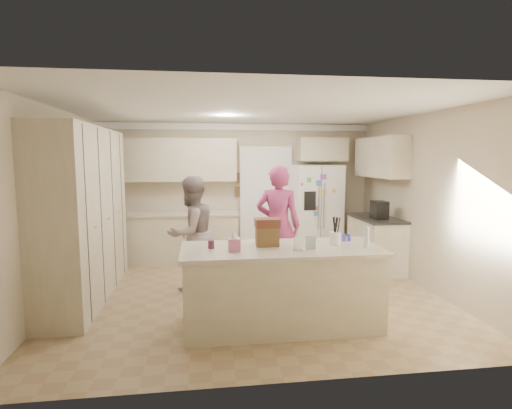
{
  "coord_description": "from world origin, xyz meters",
  "views": [
    {
      "loc": [
        -0.68,
        -5.49,
        1.95
      ],
      "look_at": [
        0.1,
        0.35,
        1.25
      ],
      "focal_mm": 28.0,
      "sensor_mm": 36.0,
      "label": 1
    }
  ],
  "objects": [
    {
      "name": "floor",
      "position": [
        0.0,
        0.0,
        -0.01
      ],
      "size": [
        5.2,
        4.6,
        0.02
      ],
      "primitive_type": "cube",
      "color": "#968059",
      "rests_on": "ground"
    },
    {
      "name": "ceiling",
      "position": [
        0.0,
        0.0,
        2.61
      ],
      "size": [
        5.2,
        4.6,
        0.02
      ],
      "primitive_type": "cube",
      "color": "white",
      "rests_on": "wall_back"
    },
    {
      "name": "wall_back",
      "position": [
        0.0,
        2.31,
        1.3
      ],
      "size": [
        5.2,
        0.02,
        2.6
      ],
      "primitive_type": "cube",
      "color": "#C5B699",
      "rests_on": "ground"
    },
    {
      "name": "wall_front",
      "position": [
        0.0,
        -2.31,
        1.3
      ],
      "size": [
        5.2,
        0.02,
        2.6
      ],
      "primitive_type": "cube",
      "color": "#C5B699",
      "rests_on": "ground"
    },
    {
      "name": "wall_left",
      "position": [
        -2.61,
        0.0,
        1.3
      ],
      "size": [
        0.02,
        4.6,
        2.6
      ],
      "primitive_type": "cube",
      "color": "#C5B699",
      "rests_on": "ground"
    },
    {
      "name": "wall_right",
      "position": [
        2.61,
        0.0,
        1.3
      ],
      "size": [
        0.02,
        4.6,
        2.6
      ],
      "primitive_type": "cube",
      "color": "#C5B699",
      "rests_on": "ground"
    },
    {
      "name": "crown_back",
      "position": [
        0.0,
        2.26,
        2.53
      ],
      "size": [
        5.2,
        0.08,
        0.12
      ],
      "primitive_type": "cube",
      "color": "white",
      "rests_on": "wall_back"
    },
    {
      "name": "pantry_bank",
      "position": [
        -2.3,
        0.2,
        1.18
      ],
      "size": [
        0.6,
        2.6,
        2.35
      ],
      "primitive_type": "cube",
      "color": "beige",
      "rests_on": "floor"
    },
    {
      "name": "back_base_cab",
      "position": [
        -1.15,
        2.0,
        0.44
      ],
      "size": [
        2.2,
        0.6,
        0.88
      ],
      "primitive_type": "cube",
      "color": "beige",
      "rests_on": "floor"
    },
    {
      "name": "back_countertop",
      "position": [
        -1.15,
        1.99,
        0.9
      ],
      "size": [
        2.24,
        0.63,
        0.04
      ],
      "primitive_type": "cube",
      "color": "beige",
      "rests_on": "back_base_cab"
    },
    {
      "name": "back_upper_cab",
      "position": [
        -1.15,
        2.12,
        1.9
      ],
      "size": [
        2.2,
        0.35,
        0.8
      ],
      "primitive_type": "cube",
      "color": "beige",
      "rests_on": "wall_back"
    },
    {
      "name": "doorway_opening",
      "position": [
        0.55,
        2.28,
        1.05
      ],
      "size": [
        0.9,
        0.06,
        2.1
      ],
      "primitive_type": "cube",
      "color": "black",
      "rests_on": "floor"
    },
    {
      "name": "doorway_casing",
      "position": [
        0.55,
        2.24,
        1.05
      ],
      "size": [
        1.02,
        0.03,
        2.22
      ],
      "primitive_type": "cube",
      "color": "white",
      "rests_on": "floor"
    },
    {
      "name": "wall_frame_upper",
      "position": [
        0.02,
        2.27,
        1.55
      ],
      "size": [
        0.15,
        0.02,
        0.2
      ],
      "primitive_type": "cube",
      "color": "brown",
      "rests_on": "wall_back"
    },
    {
      "name": "wall_frame_lower",
      "position": [
        0.02,
        2.27,
        1.28
      ],
      "size": [
        0.15,
        0.02,
        0.2
      ],
      "primitive_type": "cube",
      "color": "brown",
      "rests_on": "wall_back"
    },
    {
      "name": "refrigerator",
      "position": [
        1.49,
        1.99,
        0.9
      ],
      "size": [
        0.93,
        0.74,
        1.8
      ],
      "primitive_type": "cube",
      "rotation": [
        0.0,
        0.0,
        0.05
      ],
      "color": "white",
      "rests_on": "floor"
    },
    {
      "name": "fridge_seam",
      "position": [
        1.49,
        1.64,
        0.9
      ],
      "size": [
        0.02,
        0.02,
        1.78
      ],
      "primitive_type": "cube",
      "color": "gray",
      "rests_on": "refrigerator"
    },
    {
      "name": "fridge_dispenser",
      "position": [
        1.27,
        1.63,
        1.15
      ],
      "size": [
        0.22,
        0.03,
        0.35
      ],
      "primitive_type": "cube",
      "color": "black",
      "rests_on": "refrigerator"
    },
    {
      "name": "fridge_handle_l",
      "position": [
        1.44,
        1.62,
        1.05
      ],
      "size": [
        0.02,
        0.02,
        0.85
      ],
      "primitive_type": "cylinder",
      "color": "silver",
      "rests_on": "refrigerator"
    },
    {
      "name": "fridge_handle_r",
      "position": [
        1.54,
        1.62,
        1.05
      ],
      "size": [
        0.02,
        0.02,
        0.85
      ],
      "primitive_type": "cylinder",
      "color": "silver",
      "rests_on": "refrigerator"
    },
    {
      "name": "over_fridge_cab",
      "position": [
        1.65,
        2.12,
        2.1
      ],
      "size": [
        0.95,
        0.35,
        0.45
      ],
      "primitive_type": "cube",
      "color": "beige",
      "rests_on": "wall_back"
    },
    {
      "name": "right_base_cab",
      "position": [
        2.3,
        1.0,
        0.44
      ],
      "size": [
        0.6,
        1.2,
        0.88
      ],
      "primitive_type": "cube",
      "color": "beige",
      "rests_on": "floor"
    },
    {
      "name": "right_countertop",
      "position": [
        2.29,
        1.0,
        0.9
      ],
      "size": [
        0.63,
        1.24,
        0.04
      ],
      "primitive_type": "cube",
      "color": "#2D2B28",
      "rests_on": "right_base_cab"
    },
    {
      "name": "right_upper_cab",
      "position": [
        2.43,
        1.2,
        1.95
      ],
      "size": [
        0.35,
        1.5,
        0.7
      ],
      "primitive_type": "cube",
      "color": "beige",
      "rests_on": "wall_right"
    },
    {
      "name": "coffee_maker",
      "position": [
        2.25,
        0.8,
        1.07
      ],
      "size": [
        0.22,
        0.28,
        0.3
      ],
      "primitive_type": "cube",
      "color": "black",
      "rests_on": "right_countertop"
    },
    {
      "name": "island_base",
      "position": [
        0.2,
        -1.1,
        0.44
      ],
      "size": [
        2.2,
        0.9,
        0.88
      ],
      "primitive_type": "cube",
      "color": "beige",
      "rests_on": "floor"
    },
    {
      "name": "island_top",
      "position": [
        0.2,
        -1.1,
        0.9
      ],
      "size": [
        2.28,
        0.96,
        0.05
      ],
      "primitive_type": "cube",
      "color": "beige",
      "rests_on": "island_base"
    },
    {
      "name": "utensil_crock",
      "position": [
        0.85,
        -1.05,
        1.0
      ],
      "size": [
        0.13,
        0.13,
        0.15
      ],
      "primitive_type": "cylinder",
      "color": "white",
      "rests_on": "island_top"
    },
    {
      "name": "tissue_box",
      "position": [
        -0.35,
        -1.2,
        1.0
      ],
      "size": [
        0.13,
        0.13,
        0.14
      ],
      "primitive_type": "cube",
      "color": "pink",
      "rests_on": "island_top"
    },
    {
      "name": "tissue_plume",
      "position": [
        -0.35,
        -1.2,
        1.1
      ],
      "size": [
        0.08,
        0.08,
        0.08
      ],
      "primitive_type": "cone",
      "color": "white",
      "rests_on": "tissue_box"
    },
    {
      "name": "dollhouse_body",
      "position": [
        0.05,
        -1.0,
        1.04
      ],
      "size": [
        0.26,
        0.18,
        0.22
      ],
      "primitive_type": "cube",
      "color": "brown",
      "rests_on": "island_top"
    },
    {
      "name": "dollhouse_roof",
      "position": [
        0.05,
        -1.0,
        1.2
      ],
      "size": [
        0.28,
        0.2,
        0.1
      ],
      "primitive_type": "cube",
      "color": "#592D1E",
      "rests_on": "dollhouse_body"
    },
    {
      "name": "jam_jar",
      "position": [
        -0.6,
        -1.05,
        0.97
      ],
      "size": [
        0.07,
        0.07,
        0.09
      ],
      "primitive_type": "cylinder",
      "color": "#59263F",
      "rests_on": "island_top"
    },
    {
      "name": "greeting_card_a",
      "position": [
        0.35,
        -1.3,
        1.01
      ],
      "size": [
        0.12,
        0.06,
        0.16
      ],
      "primitive_type": "cube",
      "rotation": [
        0.15,
        0.0,
        0.2
      ],
      "color": "white",
      "rests_on": "island_top"
    },
    {
      "name": "greeting_card_b",
      "position": [
        0.5,
        -1.25,
        1.01
      ],
      "size": [
        0.12,
        0.05,
        0.16
      ],
      "primitive_type": "cube",
      "rotation": [
        0.15,
        0.0,
        -0.1
      ],
      "color": "silver",
      "rests_on": "island_top"
    },
    {
      "name": "water_bottle",
      "position": [
        1.15,
        -1.25,
        1.04
      ],
      "size": [
        0.07,
        0.07,
        0.24
      ],
      "primitive_type": "cylinder",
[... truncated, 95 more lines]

